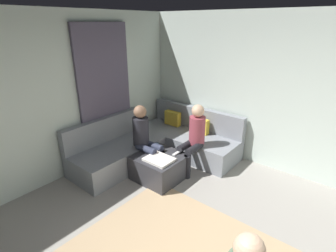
{
  "coord_description": "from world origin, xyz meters",
  "views": [
    {
      "loc": [
        0.97,
        -1.54,
        2.5
      ],
      "look_at": [
        -1.63,
        1.63,
        0.85
      ],
      "focal_mm": 27.71,
      "sensor_mm": 36.0,
      "label": 1
    }
  ],
  "objects": [
    {
      "name": "ottoman",
      "position": [
        -1.57,
        1.33,
        0.21
      ],
      "size": [
        0.76,
        0.76,
        0.42
      ],
      "primitive_type": "cube",
      "color": "#333338",
      "rests_on": "ground_plane"
    },
    {
      "name": "game_remote",
      "position": [
        -1.39,
        1.55,
        0.43
      ],
      "size": [
        0.05,
        0.15,
        0.02
      ],
      "primitive_type": "cube",
      "color": "white",
      "rests_on": "ottoman"
    },
    {
      "name": "folded_blanket",
      "position": [
        -1.47,
        1.21,
        0.44
      ],
      "size": [
        0.44,
        0.36,
        0.04
      ],
      "primitive_type": "cube",
      "color": "white",
      "rests_on": "ottoman"
    },
    {
      "name": "wall_left",
      "position": [
        -2.94,
        0.0,
        1.35
      ],
      "size": [
        0.12,
        6.0,
        2.7
      ],
      "primitive_type": "cube",
      "color": "silver",
      "rests_on": "ground_plane"
    },
    {
      "name": "wall_back",
      "position": [
        0.0,
        2.94,
        1.35
      ],
      "size": [
        6.0,
        0.12,
        2.7
      ],
      "primitive_type": "cube",
      "color": "silver",
      "rests_on": "ground_plane"
    },
    {
      "name": "curtain_panel",
      "position": [
        -2.84,
        1.3,
        1.25
      ],
      "size": [
        0.06,
        1.1,
        2.5
      ],
      "primitive_type": "cube",
      "color": "#595166",
      "rests_on": "ground_plane"
    },
    {
      "name": "sectional_couch",
      "position": [
        -2.08,
        1.88,
        0.28
      ],
      "size": [
        2.1,
        2.55,
        0.87
      ],
      "color": "gray",
      "rests_on": "ground_plane"
    },
    {
      "name": "person_on_couch_back",
      "position": [
        -1.3,
        1.93,
        0.66
      ],
      "size": [
        0.3,
        0.6,
        1.2
      ],
      "rotation": [
        0.0,
        0.0,
        3.14
      ],
      "color": "black",
      "rests_on": "ground_plane"
    },
    {
      "name": "person_on_couch_side",
      "position": [
        -1.93,
        1.37,
        0.66
      ],
      "size": [
        0.6,
        0.3,
        1.2
      ],
      "rotation": [
        0.0,
        0.0,
        -1.57
      ],
      "color": "#2D3347",
      "rests_on": "ground_plane"
    },
    {
      "name": "coffee_mug",
      "position": [
        -1.79,
        1.51,
        0.47
      ],
      "size": [
        0.08,
        0.08,
        0.1
      ],
      "primitive_type": "cylinder",
      "color": "#334C72",
      "rests_on": "ottoman"
    }
  ]
}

